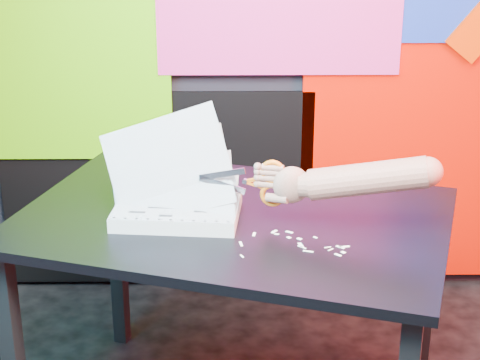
{
  "coord_description": "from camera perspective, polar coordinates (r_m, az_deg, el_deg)",
  "views": [
    {
      "loc": [
        -0.43,
        -1.65,
        1.71
      ],
      "look_at": [
        -0.41,
        0.5,
        0.87
      ],
      "focal_mm": 60.0,
      "sensor_mm": 36.0,
      "label": 1
    }
  ],
  "objects": [
    {
      "name": "room",
      "position": [
        1.74,
        14.0,
        8.8
      ],
      "size": [
        3.01,
        3.01,
        2.71
      ],
      "color": "black",
      "rests_on": "ground"
    },
    {
      "name": "backdrop",
      "position": [
        3.24,
        8.28,
        7.62
      ],
      "size": [
        2.88,
        0.05,
        2.08
      ],
      "color": "red",
      "rests_on": "ground"
    },
    {
      "name": "work_table",
      "position": [
        2.41,
        -0.48,
        -4.38
      ],
      "size": [
        1.44,
        1.17,
        0.75
      ],
      "rotation": [
        0.0,
        0.0,
        -0.31
      ],
      "color": "black",
      "rests_on": "ground"
    },
    {
      "name": "printout_stack",
      "position": [
        2.36,
        -4.5,
        -1.9
      ],
      "size": [
        0.42,
        0.3,
        0.34
      ],
      "rotation": [
        0.0,
        0.0,
        -0.1
      ],
      "color": "beige",
      "rests_on": "work_table"
    },
    {
      "name": "scissors",
      "position": [
        2.28,
        1.9,
        -0.21
      ],
      "size": [
        0.25,
        0.07,
        0.14
      ],
      "rotation": [
        0.0,
        0.0,
        -0.23
      ],
      "color": "silver",
      "rests_on": "printout_stack"
    },
    {
      "name": "hand_forearm",
      "position": [
        2.24,
        8.16,
        0.04
      ],
      "size": [
        0.5,
        0.16,
        0.17
      ],
      "rotation": [
        0.0,
        0.0,
        -0.23
      ],
      "color": "#B26A5A",
      "rests_on": "work_table"
    },
    {
      "name": "paper_clippings",
      "position": [
        2.21,
        4.29,
        -4.5
      ],
      "size": [
        0.3,
        0.17,
        0.0
      ],
      "color": "white",
      "rests_on": "work_table"
    }
  ]
}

